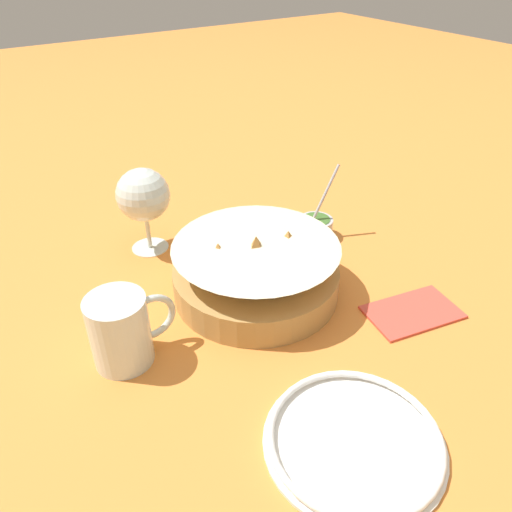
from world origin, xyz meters
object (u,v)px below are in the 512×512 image
object	(u,v)px
side_plate	(354,440)
beer_mug	(122,332)
food_basket	(256,271)
sauce_cup	(316,226)
wine_glass	(143,197)

from	to	relation	value
side_plate	beer_mug	bearing A→B (deg)	121.41
food_basket	beer_mug	distance (m)	0.21
sauce_cup	beer_mug	size ratio (longest dim) A/B	1.14
sauce_cup	beer_mug	xyz separation A→B (m)	(-0.39, -0.10, 0.02)
food_basket	sauce_cup	distance (m)	0.19
sauce_cup	beer_mug	bearing A→B (deg)	-165.71
wine_glass	side_plate	world-z (taller)	wine_glass
sauce_cup	side_plate	xyz separation A→B (m)	(-0.23, -0.35, -0.01)
side_plate	food_basket	bearing A→B (deg)	78.17
food_basket	wine_glass	bearing A→B (deg)	112.36
food_basket	side_plate	bearing A→B (deg)	-101.83
sauce_cup	food_basket	bearing A→B (deg)	-156.98
wine_glass	sauce_cup	bearing A→B (deg)	-26.06
food_basket	wine_glass	xyz separation A→B (m)	(-0.08, 0.20, 0.06)
beer_mug	side_plate	size ratio (longest dim) A/B	0.58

